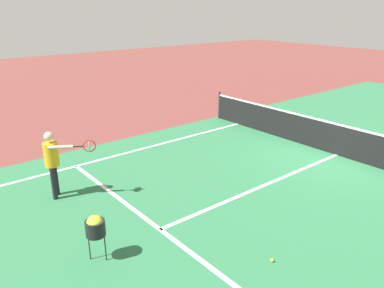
# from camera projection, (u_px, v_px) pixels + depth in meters

# --- Properties ---
(ground_plane) EXTENTS (60.00, 60.00, 0.00)m
(ground_plane) POSITION_uv_depth(u_px,v_px,m) (336.00, 155.00, 11.34)
(ground_plane) COLOR brown
(court_surface_inbounds) EXTENTS (10.62, 24.40, 0.00)m
(court_surface_inbounds) POSITION_uv_depth(u_px,v_px,m) (336.00, 155.00, 11.34)
(court_surface_inbounds) COLOR #2D7247
(court_surface_inbounds) RESTS_ON ground_plane
(line_sideline_left) EXTENTS (0.10, 11.89, 0.01)m
(line_sideline_left) POSITION_uv_depth(u_px,v_px,m) (91.00, 162.00, 10.80)
(line_sideline_left) COLOR white
(line_sideline_left) RESTS_ON ground_plane
(line_service_near) EXTENTS (8.22, 0.10, 0.01)m
(line_service_near) POSITION_uv_depth(u_px,v_px,m) (160.00, 229.00, 7.54)
(line_service_near) COLOR white
(line_service_near) RESTS_ON ground_plane
(line_center_service) EXTENTS (0.10, 6.40, 0.01)m
(line_center_service) POSITION_uv_depth(u_px,v_px,m) (266.00, 185.00, 9.44)
(line_center_service) COLOR white
(line_center_service) RESTS_ON ground_plane
(net) EXTENTS (10.38, 0.09, 1.07)m
(net) POSITION_uv_depth(u_px,v_px,m) (338.00, 139.00, 11.17)
(net) COLOR #33383D
(net) RESTS_ON ground_plane
(player_near) EXTENTS (0.91, 0.94, 1.59)m
(player_near) POSITION_uv_depth(u_px,v_px,m) (53.00, 157.00, 8.52)
(player_near) COLOR black
(player_near) RESTS_ON ground_plane
(ball_hopper) EXTENTS (0.34, 0.34, 0.87)m
(ball_hopper) POSITION_uv_depth(u_px,v_px,m) (95.00, 226.00, 6.42)
(ball_hopper) COLOR black
(ball_hopper) RESTS_ON ground_plane
(tennis_ball_mid_court) EXTENTS (0.07, 0.07, 0.07)m
(tennis_ball_mid_court) POSITION_uv_depth(u_px,v_px,m) (272.00, 260.00, 6.58)
(tennis_ball_mid_court) COLOR #CCE033
(tennis_ball_mid_court) RESTS_ON ground_plane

